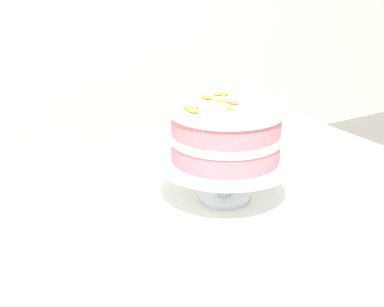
{
  "coord_description": "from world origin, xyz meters",
  "views": [
    {
      "loc": [
        -0.49,
        -0.89,
        1.26
      ],
      "look_at": [
        0.05,
        -0.01,
        0.86
      ],
      "focal_mm": 49.47,
      "sensor_mm": 36.0,
      "label": 1
    }
  ],
  "objects": [
    {
      "name": "layer_cake",
      "position": [
        0.12,
        -0.03,
        0.9
      ],
      "size": [
        0.24,
        0.24,
        0.13
      ],
      "color": "#CC7A84",
      "rests_on": "cake_stand"
    },
    {
      "name": "dining_table",
      "position": [
        0.0,
        -0.02,
        0.65
      ],
      "size": [
        1.4,
        1.0,
        0.74
      ],
      "color": "white",
      "rests_on": "ground"
    },
    {
      "name": "linen_napkin",
      "position": [
        0.12,
        -0.03,
        0.74
      ],
      "size": [
        0.37,
        0.37,
        0.0
      ],
      "primitive_type": "cube",
      "rotation": [
        0.0,
        0.0,
        0.16
      ],
      "color": "white",
      "rests_on": "dining_table"
    },
    {
      "name": "teacup",
      "position": [
        -0.14,
        -0.33,
        0.77
      ],
      "size": [
        0.13,
        0.13,
        0.07
      ],
      "color": "white",
      "rests_on": "dining_table"
    },
    {
      "name": "cake_stand",
      "position": [
        0.12,
        -0.03,
        0.82
      ],
      "size": [
        0.29,
        0.29,
        0.1
      ],
      "color": "silver",
      "rests_on": "linen_napkin"
    }
  ]
}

